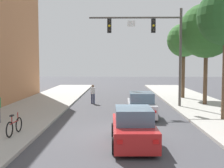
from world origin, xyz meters
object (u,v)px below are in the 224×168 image
car_following_red (133,128)px  bicycle_leaning (14,126)px  street_tree_third (184,41)px  car_lead_silver (141,106)px  traffic_signal_mast (154,38)px  pedestrian_crossing_road (93,93)px  street_tree_second (206,31)px

car_following_red → bicycle_leaning: bearing=169.5°
street_tree_third → car_following_red: bearing=-110.1°
car_lead_silver → car_following_red: same height
traffic_signal_mast → pedestrian_crossing_road: (-4.91, 2.14, -4.46)m
street_tree_third → pedestrian_crossing_road: bearing=-158.7°
traffic_signal_mast → car_lead_silver: (-1.28, -3.74, -4.65)m
traffic_signal_mast → car_following_red: size_ratio=1.75×
pedestrian_crossing_road → car_following_red: bearing=-77.5°
car_lead_silver → car_following_red: (-0.89, -6.43, 0.00)m
car_following_red → street_tree_second: bearing=60.0°
car_lead_silver → street_tree_second: street_tree_second is taller
car_lead_silver → street_tree_second: bearing=40.4°
car_lead_silver → street_tree_third: street_tree_third is taller
bicycle_leaning → pedestrian_crossing_road: bearing=76.5°
car_lead_silver → traffic_signal_mast: bearing=71.1°
car_following_red → street_tree_second: size_ratio=0.53×
car_following_red → street_tree_second: (6.46, 11.18, 5.33)m
pedestrian_crossing_road → street_tree_second: size_ratio=0.20×
car_lead_silver → street_tree_second: size_ratio=0.53×
car_following_red → bicycle_leaning: 5.56m
car_lead_silver → pedestrian_crossing_road: (-3.63, 5.89, 0.19)m
traffic_signal_mast → pedestrian_crossing_road: bearing=156.4°
pedestrian_crossing_road → street_tree_third: bearing=21.3°
traffic_signal_mast → street_tree_third: bearing=57.0°
pedestrian_crossing_road → car_lead_silver: bearing=-58.4°
street_tree_second → traffic_signal_mast: bearing=-166.8°
traffic_signal_mast → car_following_red: bearing=-102.0°
car_following_red → bicycle_leaning: (-5.46, 1.01, -0.18)m
bicycle_leaning → street_tree_third: size_ratio=0.25×
car_lead_silver → car_following_red: bearing=-97.9°
car_following_red → pedestrian_crossing_road: 12.62m
bicycle_leaning → street_tree_third: (11.16, 14.60, 5.08)m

